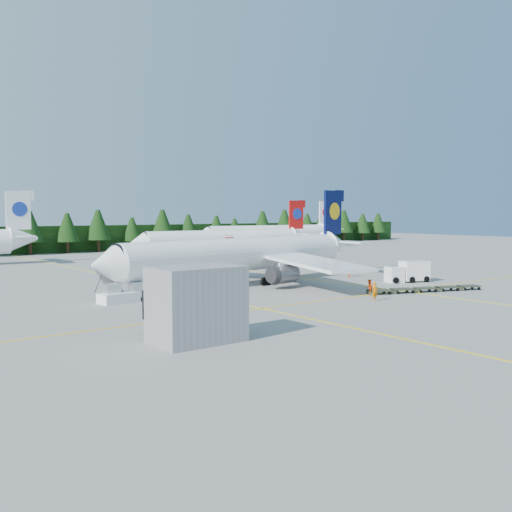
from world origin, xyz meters
TOP-DOWN VIEW (x-y plane):
  - ground at (0.00, 0.00)m, footprint 320.00×320.00m
  - taxi_stripe_a at (-14.00, 20.00)m, footprint 0.25×120.00m
  - taxi_stripe_b at (6.00, 20.00)m, footprint 0.25×120.00m
  - taxi_stripe_cross at (0.00, -6.00)m, footprint 80.00×0.25m
  - treeline_hedge at (0.00, 82.00)m, footprint 220.00×4.00m
  - terminal_building at (-26.00, -14.00)m, footprint 6.00×4.00m
  - airliner_navy at (-5.76, 9.47)m, footprint 41.55×33.93m
  - airliner_red at (16.77, 46.21)m, footprint 39.81×32.72m
  - airliner_far_right at (43.63, 66.31)m, footprint 41.64×5.86m
  - airstairs at (-23.13, 5.66)m, footprint 4.04×5.48m
  - service_truck at (13.44, -1.25)m, footprint 5.94×3.83m
  - dolly_train at (7.44, -8.33)m, footprint 13.82×6.11m
  - uld_pair at (-22.31, 5.66)m, footprint 4.72×2.03m
  - crew_a at (-2.21, -9.32)m, footprint 0.74×0.53m
  - crew_b at (0.72, -6.03)m, footprint 1.04×1.00m
  - crew_c at (11.85, 7.30)m, footprint 0.70×0.89m

SIDE VIEW (x-z plane):
  - ground at x=0.00m, z-range 0.00..0.00m
  - taxi_stripe_a at x=-14.00m, z-range 0.00..0.01m
  - taxi_stripe_b at x=6.00m, z-range 0.00..0.01m
  - taxi_stripe_cross at x=0.00m, z-range 0.00..0.01m
  - dolly_train at x=7.44m, z-range 0.37..0.51m
  - airstairs at x=-23.13m, z-range -0.97..2.47m
  - crew_b at x=0.72m, z-range 0.00..1.69m
  - crew_c at x=11.85m, z-range 0.00..1.90m
  - crew_a at x=-2.21m, z-range 0.00..1.92m
  - uld_pair at x=-22.31m, z-range 0.27..1.85m
  - service_truck at x=13.44m, z-range -0.01..2.68m
  - terminal_building at x=-26.00m, z-range 0.00..5.20m
  - treeline_hedge at x=0.00m, z-range 0.00..6.00m
  - airliner_red at x=16.77m, z-range -2.31..9.26m
  - airliner_navy at x=-5.76m, z-range -2.42..9.73m
  - airliner_far_right at x=43.63m, z-range -2.26..9.85m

